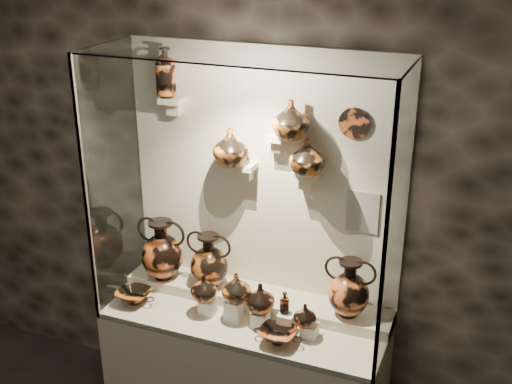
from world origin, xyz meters
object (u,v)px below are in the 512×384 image
at_px(kylix_left, 134,295).
at_px(ovoid_vase_c, 307,157).
at_px(jug_a, 204,288).
at_px(jug_c, 260,298).
at_px(amphora_left, 162,249).
at_px(jug_e, 305,315).
at_px(amphora_mid, 209,260).
at_px(ovoid_vase_b, 291,119).
at_px(amphora_right, 349,288).
at_px(jug_b, 237,288).
at_px(lekythos_small, 285,302).
at_px(ovoid_vase_a, 230,147).
at_px(kylix_right, 278,335).
at_px(lekythos_tall, 166,70).

bearing_deg(kylix_left, ovoid_vase_c, 33.80).
relative_size(jug_a, jug_c, 0.93).
distance_m(amphora_left, jug_e, 1.04).
xyz_separation_m(amphora_mid, ovoid_vase_b, (0.50, 0.04, 0.95)).
bearing_deg(ovoid_vase_b, amphora_right, -2.57).
height_order(amphora_right, jug_b, amphora_right).
bearing_deg(ovoid_vase_b, kylix_left, -158.41).
height_order(jug_a, lekythos_small, lekythos_small).
relative_size(jug_b, kylix_left, 0.67).
relative_size(jug_b, ovoid_vase_a, 0.83).
distance_m(jug_a, kylix_right, 0.53).
height_order(jug_a, jug_b, jug_b).
distance_m(jug_e, lekythos_tall, 1.61).
bearing_deg(lekythos_small, kylix_right, -68.11).
bearing_deg(lekythos_tall, ovoid_vase_b, -9.25).
xyz_separation_m(amphora_left, jug_b, (0.59, -0.18, -0.05)).
relative_size(amphora_left, lekythos_small, 2.68).
bearing_deg(kylix_right, jug_b, 177.94).
height_order(lekythos_tall, ovoid_vase_b, lekythos_tall).
xyz_separation_m(amphora_left, ovoid_vase_c, (0.92, 0.06, 0.72)).
bearing_deg(ovoid_vase_c, jug_b, -120.88).
xyz_separation_m(amphora_left, jug_c, (0.73, -0.17, -0.09)).
xyz_separation_m(amphora_right, jug_a, (-0.82, -0.21, -0.07)).
xyz_separation_m(jug_b, lekythos_small, (0.30, 0.00, -0.03)).
relative_size(kylix_right, ovoid_vase_a, 1.24).
bearing_deg(lekythos_small, jug_b, -160.30).
distance_m(kylix_right, ovoid_vase_b, 1.20).
distance_m(jug_a, lekythos_small, 0.50).
distance_m(jug_c, jug_e, 0.28).
relative_size(amphora_right, jug_c, 2.02).
height_order(jug_a, ovoid_vase_b, ovoid_vase_b).
relative_size(jug_b, ovoid_vase_b, 0.83).
height_order(jug_c, jug_e, jug_c).
bearing_deg(amphora_mid, ovoid_vase_a, 29.98).
height_order(jug_e, ovoid_vase_a, ovoid_vase_a).
height_order(kylix_right, lekythos_tall, lekythos_tall).
bearing_deg(kylix_right, lekythos_small, 112.73).
bearing_deg(jug_e, jug_c, 156.15).
height_order(jug_c, kylix_right, jug_c).
bearing_deg(jug_c, kylix_right, -27.03).
bearing_deg(kylix_left, jug_b, 22.44).
bearing_deg(jug_e, amphora_left, 151.32).
relative_size(amphora_right, jug_b, 1.98).
height_order(amphora_left, jug_a, amphora_left).
distance_m(ovoid_vase_a, ovoid_vase_c, 0.46).
xyz_separation_m(amphora_right, ovoid_vase_a, (-0.75, 0.04, 0.75)).
bearing_deg(jug_a, amphora_mid, 94.04).
xyz_separation_m(amphora_right, kylix_left, (-1.29, -0.26, -0.20)).
height_order(kylix_left, ovoid_vase_b, ovoid_vase_b).
bearing_deg(ovoid_vase_c, ovoid_vase_a, -156.13).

